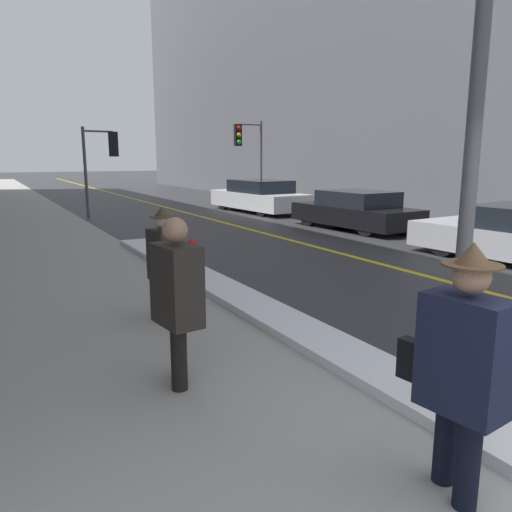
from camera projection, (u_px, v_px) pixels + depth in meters
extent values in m
cube|color=#9E9B93|center=(27.00, 232.00, 14.61)|extent=(4.00, 80.00, 0.01)
cube|color=gold|center=(214.00, 220.00, 17.45)|extent=(0.16, 80.00, 0.00)
cube|color=white|center=(248.00, 303.00, 7.35)|extent=(0.67, 12.41, 0.12)
cylinder|color=#515156|center=(473.00, 138.00, 3.77)|extent=(0.12, 0.12, 4.61)
cylinder|color=#515156|center=(85.00, 173.00, 18.05)|extent=(0.11, 0.11, 3.24)
cylinder|color=#515156|center=(98.00, 131.00, 18.08)|extent=(1.10, 0.21, 0.07)
cube|color=black|center=(113.00, 144.00, 18.49)|extent=(0.32, 0.24, 0.90)
sphere|color=red|center=(112.00, 136.00, 18.53)|extent=(0.19, 0.19, 0.19)
sphere|color=orange|center=(112.00, 144.00, 18.59)|extent=(0.19, 0.19, 0.19)
sphere|color=green|center=(113.00, 152.00, 18.64)|extent=(0.19, 0.19, 0.19)
cylinder|color=#515156|center=(261.00, 165.00, 21.79)|extent=(0.11, 0.11, 3.68)
cylinder|color=#515156|center=(250.00, 125.00, 21.22)|extent=(1.10, 0.11, 0.07)
cube|color=black|center=(238.00, 135.00, 21.06)|extent=(0.31, 0.21, 0.90)
sphere|color=red|center=(239.00, 128.00, 20.90)|extent=(0.19, 0.19, 0.19)
sphere|color=orange|center=(239.00, 135.00, 20.96)|extent=(0.19, 0.19, 0.19)
sphere|color=green|center=(239.00, 142.00, 21.01)|extent=(0.19, 0.19, 0.19)
cylinder|color=black|center=(447.00, 425.00, 3.30)|extent=(0.15, 0.15, 0.85)
cylinder|color=black|center=(469.00, 447.00, 3.04)|extent=(0.15, 0.15, 0.85)
cube|color=#191E38|center=(465.00, 355.00, 3.07)|extent=(0.36, 0.55, 0.74)
sphere|color=tan|center=(471.00, 275.00, 2.97)|extent=(0.23, 0.23, 0.23)
cylinder|color=#4C3823|center=(472.00, 265.00, 2.96)|extent=(0.36, 0.36, 0.01)
cone|color=#4C3823|center=(473.00, 253.00, 2.94)|extent=(0.22, 0.22, 0.14)
cube|color=black|center=(414.00, 361.00, 3.38)|extent=(0.13, 0.23, 0.28)
cylinder|color=black|center=(178.00, 337.00, 4.88)|extent=(0.15, 0.15, 0.87)
cylinder|color=black|center=(179.00, 347.00, 4.62)|extent=(0.15, 0.15, 0.87)
cube|color=#2D2823|center=(177.00, 285.00, 4.64)|extent=(0.37, 0.56, 0.76)
sphere|color=tan|center=(175.00, 230.00, 4.54)|extent=(0.24, 0.24, 0.24)
cylinder|color=black|center=(165.00, 289.00, 6.81)|extent=(0.14, 0.14, 0.78)
cylinder|color=black|center=(164.00, 294.00, 6.57)|extent=(0.14, 0.14, 0.78)
cube|color=#2D2823|center=(163.00, 255.00, 6.59)|extent=(0.33, 0.50, 0.68)
sphere|color=beige|center=(162.00, 221.00, 6.50)|extent=(0.21, 0.21, 0.21)
cylinder|color=#4C3823|center=(162.00, 216.00, 6.49)|extent=(0.33, 0.33, 0.01)
cone|color=#4C3823|center=(162.00, 211.00, 6.48)|extent=(0.20, 0.20, 0.13)
cube|color=black|center=(153.00, 262.00, 6.88)|extent=(0.13, 0.23, 0.28)
cylinder|color=black|center=(444.00, 242.00, 11.04)|extent=(0.27, 0.66, 0.65)
cylinder|color=black|center=(488.00, 236.00, 11.90)|extent=(0.27, 0.66, 0.65)
cube|color=black|center=(355.00, 215.00, 15.24)|extent=(1.99, 4.25, 0.55)
cube|color=black|center=(358.00, 199.00, 15.06)|extent=(1.73, 2.25, 0.46)
cylinder|color=black|center=(309.00, 215.00, 15.94)|extent=(0.27, 0.71, 0.70)
cylinder|color=black|center=(344.00, 212.00, 16.71)|extent=(0.27, 0.71, 0.70)
cylinder|color=black|center=(367.00, 224.00, 13.81)|extent=(0.27, 0.71, 0.70)
cylinder|color=black|center=(404.00, 220.00, 14.58)|extent=(0.27, 0.71, 0.70)
cube|color=silver|center=(259.00, 200.00, 20.09)|extent=(2.14, 4.90, 0.63)
cube|color=black|center=(260.00, 186.00, 19.88)|extent=(1.84, 2.60, 0.49)
cylinder|color=black|center=(223.00, 201.00, 20.91)|extent=(0.23, 0.71, 0.70)
cylinder|color=black|center=(256.00, 199.00, 21.76)|extent=(0.23, 0.71, 0.70)
cylinder|color=black|center=(262.00, 207.00, 18.46)|extent=(0.23, 0.71, 0.70)
cylinder|color=black|center=(297.00, 205.00, 19.32)|extent=(0.23, 0.71, 0.70)
cylinder|color=red|center=(192.00, 262.00, 9.18)|extent=(0.20, 0.20, 0.55)
sphere|color=red|center=(192.00, 244.00, 9.12)|extent=(0.18, 0.18, 0.18)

